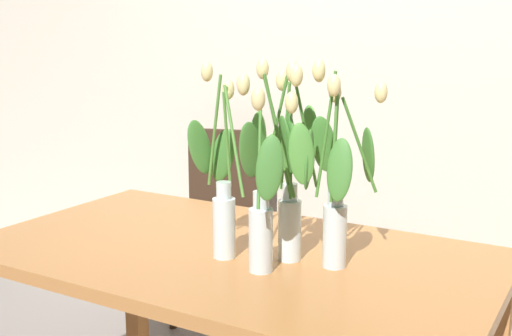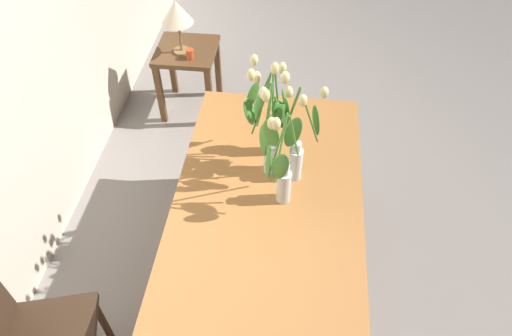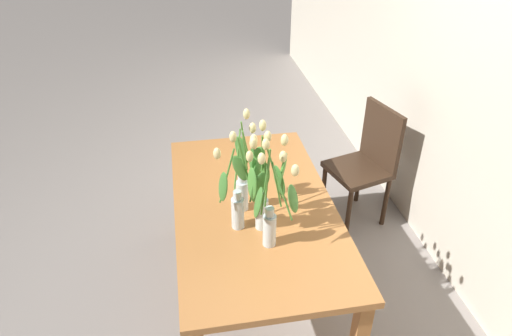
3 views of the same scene
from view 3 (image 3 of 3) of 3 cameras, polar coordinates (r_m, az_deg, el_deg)
ground_plane at (r=3.16m, az=-0.20°, el=-15.22°), size 18.00×18.00×0.00m
room_wall_rear at (r=2.88m, az=27.93°, el=8.62°), size 9.00×0.10×2.70m
dining_table at (r=2.72m, az=-0.23°, el=-6.03°), size 1.60×0.90×0.74m
tulip_vase_0 at (r=2.26m, az=1.88°, el=-4.85°), size 0.22×0.25×0.59m
tulip_vase_1 at (r=2.51m, az=-1.57°, el=-1.08°), size 0.26×0.17×0.58m
tulip_vase_2 at (r=2.36m, az=-1.93°, el=-3.37°), size 0.14×0.25×0.58m
tulip_vase_3 at (r=2.37m, az=0.87°, el=-2.64°), size 0.24×0.23×0.58m
dining_chair at (r=3.57m, az=13.45°, el=1.04°), size 0.49×0.49×0.93m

